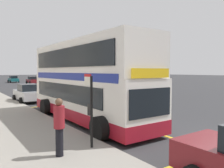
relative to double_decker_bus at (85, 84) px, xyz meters
name	(u,v)px	position (x,y,z in m)	size (l,w,h in m)	color
ground_plane	(23,89)	(2.46, 25.19, -2.06)	(260.00, 260.00, 0.00)	#333335
double_decker_bus	(85,84)	(0.00, 0.00, 0.00)	(3.14, 10.42, 4.40)	white
bus_bay_markings	(87,121)	(-0.08, -0.35, -2.06)	(2.93, 13.45, 0.01)	yellow
bus_stop_sign	(90,104)	(-2.19, -4.46, -0.40)	(0.09, 0.51, 2.56)	black
parked_car_maroon_across	(33,80)	(7.29, 37.16, -1.26)	(2.09, 4.20, 1.62)	maroon
parked_car_silver_behind	(28,93)	(-0.68, 9.57, -1.26)	(2.09, 4.20, 1.62)	#B2B5BA
parked_car_teal_ahead	(13,79)	(5.33, 46.62, -1.26)	(2.09, 4.20, 1.62)	#196066
pedestrian_waiting_near_sign	(59,124)	(-3.41, -4.66, -0.92)	(0.34, 0.34, 1.82)	black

